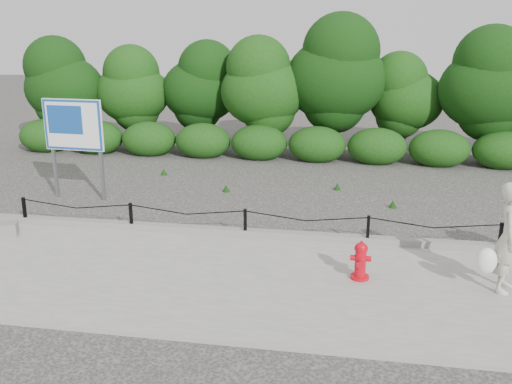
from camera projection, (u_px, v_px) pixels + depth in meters
The scene contains 8 objects.
ground at pixel (245, 240), 11.33m from camera, with size 90.00×90.00×0.00m, color #2D2B28.
sidewalk at pixel (224, 279), 9.42m from camera, with size 14.00×4.00×0.08m, color gray.
curb at pixel (246, 232), 11.33m from camera, with size 14.00×0.22×0.14m, color slate.
chain_barrier at pixel (245, 219), 11.20m from camera, with size 10.06×0.06×0.60m.
treeline at pixel (302, 84), 19.03m from camera, with size 20.14×3.44×4.78m.
fire_hydrant at pixel (360, 261), 9.26m from camera, with size 0.36×0.36×0.69m.
pedestrian at pixel (508, 239), 8.69m from camera, with size 0.83×0.78×1.83m.
advertising_sign at pixel (73, 129), 13.69m from camera, with size 1.62×0.24×2.60m.
Camera 1 is at (2.01, -10.41, 4.11)m, focal length 38.00 mm.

